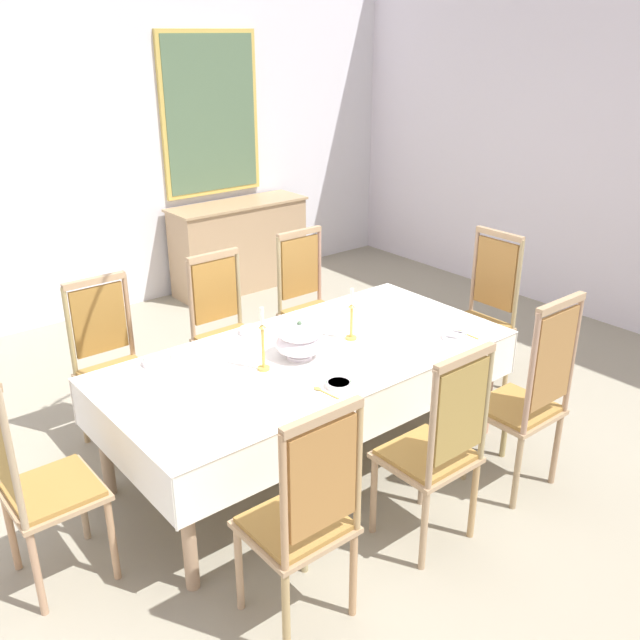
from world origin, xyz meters
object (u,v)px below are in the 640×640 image
object	(u,v)px
chair_north_c	(310,302)
soup_tureen	(300,340)
chair_north_b	(226,328)
bowl_far_right	(157,361)
chair_south_b	(437,446)
bowl_far_left	(251,330)
spoon_secondary	(320,390)
bowl_near_left	(454,336)
chair_north_a	(112,361)
candlestick_west	(263,345)
bowl_near_right	(339,384)
chair_south_a	(304,515)
chair_head_west	(34,476)
sideboard	(239,246)
chair_head_east	(482,311)
dining_table	(310,365)
spoon_primary	(462,332)
framed_painting	(211,114)
chair_south_c	(529,395)
candlestick_east	(351,319)

from	to	relation	value
chair_north_c	soup_tureen	world-z (taller)	chair_north_c
chair_north_b	bowl_far_right	xyz separation A→B (m)	(-0.79, -0.54, 0.20)
chair_south_b	bowl_far_left	xyz separation A→B (m)	(-0.13, 1.45, 0.18)
spoon_secondary	bowl_near_left	bearing A→B (deg)	-6.53
chair_north_a	bowl_far_left	bearing A→B (deg)	144.30
candlestick_west	bowl_near_right	bearing A→B (deg)	-65.44
chair_south_a	bowl_far_left	distance (m)	1.63
chair_north_a	chair_head_west	xyz separation A→B (m)	(-0.81, -0.98, 0.04)
spoon_secondary	sideboard	xyz separation A→B (m)	(1.66, 3.34, -0.30)
chair_south_b	chair_head_east	xyz separation A→B (m)	(1.59, 0.99, 0.01)
dining_table	spoon_secondary	size ratio (longest dim) A/B	13.67
chair_head_east	spoon_primary	world-z (taller)	chair_head_east
chair_head_west	bowl_near_right	world-z (taller)	chair_head_west
chair_head_east	spoon_secondary	bearing A→B (deg)	101.99
chair_head_west	spoon_primary	world-z (taller)	chair_head_west
chair_south_b	soup_tureen	size ratio (longest dim) A/B	4.02
spoon_primary	bowl_near_right	bearing A→B (deg)	-176.99
chair_south_b	chair_north_b	size ratio (longest dim) A/B	1.05
chair_north_c	spoon_primary	distance (m)	1.38
chair_head_west	candlestick_west	xyz separation A→B (m)	(1.30, 0.00, 0.29)
spoon_primary	bowl_far_right	bearing A→B (deg)	154.71
chair_head_west	bowl_far_left	size ratio (longest dim) A/B	8.12
chair_north_c	chair_head_west	bearing A→B (deg)	22.21
bowl_near_right	framed_painting	world-z (taller)	framed_painting
bowl_near_left	bowl_near_right	xyz separation A→B (m)	(-0.96, -0.02, 0.00)
chair_north_a	spoon_primary	bearing A→B (deg)	142.14
chair_north_b	bowl_far_left	size ratio (longest dim) A/B	7.34
chair_south_b	chair_north_b	xyz separation A→B (m)	(0.00, 1.97, -0.02)
chair_north_b	framed_painting	size ratio (longest dim) A/B	0.71
bowl_far_left	bowl_far_right	world-z (taller)	same
soup_tureen	bowl_far_right	bearing A→B (deg)	147.23
bowl_near_left	framed_painting	size ratio (longest dim) A/B	0.10
chair_north_b	chair_south_c	size ratio (longest dim) A/B	0.90
candlestick_east	framed_painting	bearing A→B (deg)	72.75
bowl_far_left	dining_table	bearing A→B (deg)	-78.30
chair_head_west	spoon_primary	distance (m)	2.59
framed_painting	bowl_near_left	bearing A→B (deg)	-97.86
dining_table	candlestick_west	bearing A→B (deg)	-180.00
chair_south_c	bowl_far_left	xyz separation A→B (m)	(-0.88, 1.46, 0.15)
bowl_far_right	spoon_primary	xyz separation A→B (m)	(1.69, -0.82, -0.02)
candlestick_west	bowl_far_right	size ratio (longest dim) A/B	2.26
chair_south_a	chair_head_west	world-z (taller)	chair_head_west
bowl_near_left	sideboard	size ratio (longest dim) A/B	0.11
candlestick_east	sideboard	world-z (taller)	candlestick_east
bowl_near_right	chair_north_b	bearing A→B (deg)	83.18
candlestick_west	bowl_far_right	world-z (taller)	candlestick_west
chair_north_b	bowl_near_right	bearing A→B (deg)	83.18
chair_head_west	candlestick_east	xyz separation A→B (m)	(1.95, 0.00, 0.27)
dining_table	soup_tureen	distance (m)	0.20
chair_head_west	chair_head_east	distance (m)	3.25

